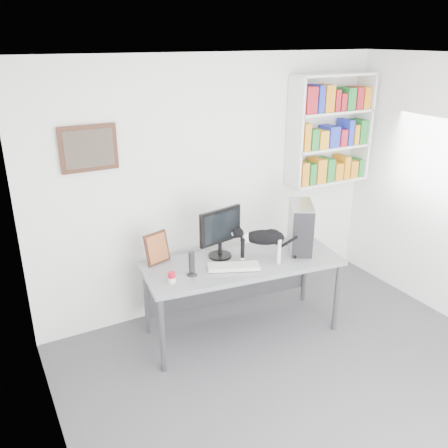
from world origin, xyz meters
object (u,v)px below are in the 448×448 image
object	(u,v)px
keyboard	(234,266)
soup_can	(172,278)
pc_tower	(301,227)
leaning_print	(157,247)
cat	(262,245)
speaker	(192,263)
desk	(242,297)
monitor	(220,233)
bookshelf	(330,130)

from	to	relation	value
keyboard	soup_can	world-z (taller)	soup_can
pc_tower	leaning_print	world-z (taller)	pc_tower
keyboard	cat	size ratio (longest dim) A/B	0.86
pc_tower	speaker	xyz separation A→B (m)	(-1.22, 0.00, -0.12)
cat	desk	bearing A→B (deg)	-179.91
pc_tower	soup_can	bearing A→B (deg)	-147.02
leaning_print	speaker	bearing A→B (deg)	-82.56
pc_tower	desk	bearing A→B (deg)	-150.60
keyboard	desk	bearing A→B (deg)	52.80
monitor	speaker	bearing A→B (deg)	-162.56
speaker	cat	size ratio (longest dim) A/B	0.42
pc_tower	leaning_print	bearing A→B (deg)	-164.67
desk	keyboard	xyz separation A→B (m)	(-0.15, -0.09, 0.42)
bookshelf	monitor	world-z (taller)	bookshelf
desk	bookshelf	bearing A→B (deg)	29.26
cat	leaning_print	bearing A→B (deg)	-176.62
desk	pc_tower	distance (m)	0.92
monitor	cat	xyz separation A→B (m)	(0.30, -0.30, -0.08)
speaker	desk	bearing A→B (deg)	24.20
bookshelf	keyboard	world-z (taller)	bookshelf
pc_tower	cat	distance (m)	0.52
cat	monitor	bearing A→B (deg)	166.84
desk	keyboard	world-z (taller)	keyboard
pc_tower	soup_can	world-z (taller)	pc_tower
keyboard	speaker	size ratio (longest dim) A/B	2.07
soup_can	cat	distance (m)	0.94
bookshelf	pc_tower	world-z (taller)	bookshelf
desk	leaning_print	bearing A→B (deg)	160.19
bookshelf	speaker	xyz separation A→B (m)	(-2.05, -0.62, -0.93)
desk	speaker	bearing A→B (deg)	-170.39
monitor	pc_tower	distance (m)	0.84
desk	speaker	xyz separation A→B (m)	(-0.55, -0.02, 0.52)
monitor	speaker	world-z (taller)	monitor
desk	monitor	bearing A→B (deg)	133.01
bookshelf	cat	world-z (taller)	bookshelf
bookshelf	soup_can	bearing A→B (deg)	-163.74
keyboard	pc_tower	bearing A→B (deg)	27.76
keyboard	pc_tower	xyz separation A→B (m)	(0.82, 0.06, 0.22)
pc_tower	keyboard	bearing A→B (deg)	-144.23
keyboard	pc_tower	size ratio (longest dim) A/B	1.00
monitor	leaning_print	size ratio (longest dim) A/B	1.62
bookshelf	desk	bearing A→B (deg)	-158.23
monitor	speaker	distance (m)	0.49
bookshelf	pc_tower	distance (m)	1.32
keyboard	speaker	bearing A→B (deg)	-165.90
monitor	desk	bearing A→B (deg)	-65.34
bookshelf	cat	distance (m)	1.75
desk	pc_tower	size ratio (longest dim) A/B	3.97
desk	cat	xyz separation A→B (m)	(0.16, -0.10, 0.57)
leaning_print	monitor	bearing A→B (deg)	-33.67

